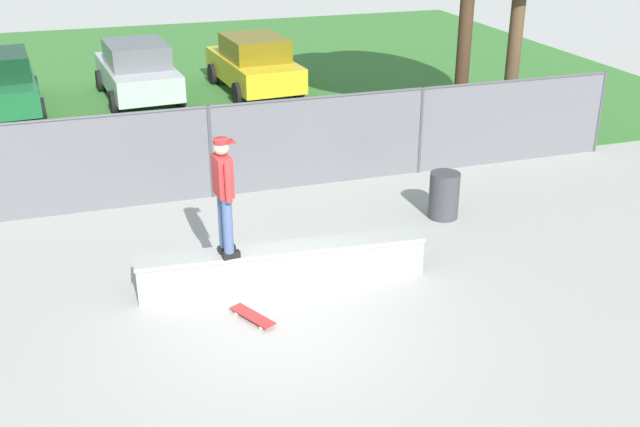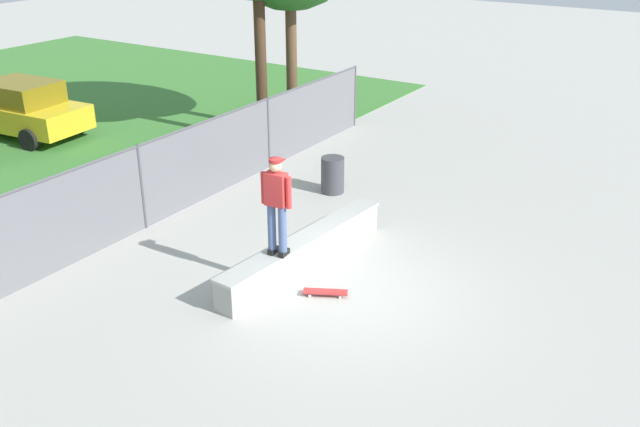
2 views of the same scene
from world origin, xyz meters
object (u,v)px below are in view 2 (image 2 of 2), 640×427
(concrete_ledge, at_px, (304,251))
(car_yellow, at_px, (21,109))
(skateboard, at_px, (325,292))
(trash_bin, at_px, (333,175))
(skateboarder, at_px, (276,202))

(concrete_ledge, bearing_deg, car_yellow, 78.65)
(skateboard, bearing_deg, trash_bin, 30.18)
(concrete_ledge, height_order, skateboarder, skateboarder)
(skateboard, bearing_deg, car_yellow, 76.33)
(car_yellow, relative_size, trash_bin, 4.92)
(skateboarder, bearing_deg, car_yellow, 74.62)
(skateboard, relative_size, car_yellow, 0.19)
(car_yellow, xyz_separation_m, trash_bin, (1.19, -10.17, -0.40))
(concrete_ledge, distance_m, skateboard, 1.21)
(skateboarder, height_order, car_yellow, skateboarder)
(car_yellow, bearing_deg, concrete_ledge, -101.35)
(concrete_ledge, relative_size, trash_bin, 5.15)
(concrete_ledge, relative_size, skateboard, 5.65)
(car_yellow, distance_m, trash_bin, 10.24)
(car_yellow, height_order, trash_bin, car_yellow)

